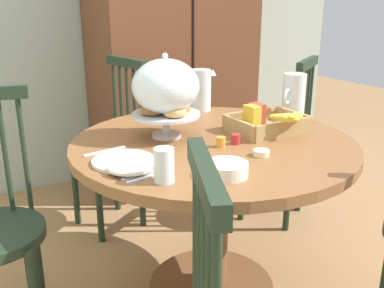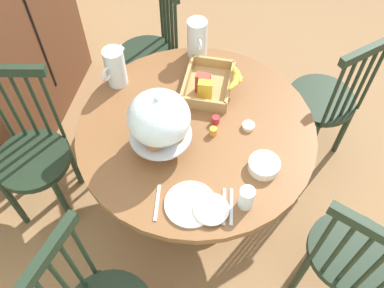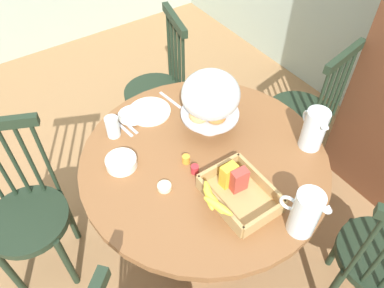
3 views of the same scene
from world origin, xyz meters
The scene contains 18 objects.
wooden_armoire centered at (0.65, 1.50, 0.98)m, with size 1.18×0.60×1.96m.
dining_table centered at (0.13, 0.16, 0.52)m, with size 1.15×1.15×0.74m.
windsor_chair_near_window centered at (0.88, 0.61, 0.45)m, with size 0.46×0.46×0.97m.
windsor_chair_by_cabinet centered at (-0.01, 1.03, 0.45)m, with size 0.41×0.41×0.97m.
pastry_stand_with_dome centered at (-0.02, 0.30, 0.94)m, with size 0.28×0.28×0.34m.
orange_juice_pitcher centered at (0.34, 0.62, 0.84)m, with size 0.18×0.10×0.21m.
milk_pitcher centered at (0.64, 0.26, 0.84)m, with size 0.18×0.11×0.21m.
cereal_basket centered at (0.38, 0.14, 0.78)m, with size 0.32×0.30×0.12m.
china_plate_large centered at (-0.28, 0.11, 0.75)m, with size 0.22×0.22×0.01m, color white.
china_plate_small centered at (-0.30, 0.02, 0.76)m, with size 0.15×0.15×0.01m, color white.
cereal_bowl centered at (-0.04, -0.17, 0.76)m, with size 0.14×0.14×0.04m, color white.
drinking_glass centered at (-0.24, -0.12, 0.80)m, with size 0.06×0.06×0.11m, color silver.
butter_dish centered at (0.18, -0.08, 0.75)m, with size 0.06×0.06×0.02m, color beige.
jam_jar_strawberry centered at (0.17, 0.08, 0.76)m, with size 0.04×0.04×0.04m, color #B7282D.
jam_jar_apricot centered at (0.10, 0.08, 0.76)m, with size 0.04×0.04×0.04m, color orange.
table_knife centered at (-0.26, -0.03, 0.74)m, with size 0.17×0.01×0.01m, color silver.
dinner_fork centered at (-0.26, -0.06, 0.74)m, with size 0.17×0.01×0.01m, color silver.
soup_spoon centered at (-0.30, 0.25, 0.74)m, with size 0.17×0.01×0.01m, color silver.
Camera 1 is at (-0.80, -1.25, 1.28)m, focal length 40.94 mm.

